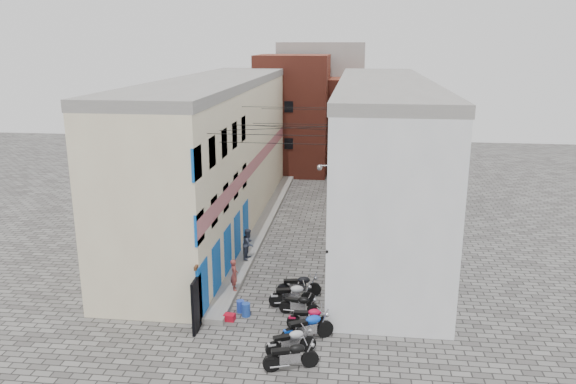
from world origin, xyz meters
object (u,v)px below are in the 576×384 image
at_px(motorcycle_a, 291,355).
at_px(red_crate, 229,317).
at_px(motorcycle_c, 308,326).
at_px(water_jug_near, 246,310).
at_px(motorcycle_b, 291,340).
at_px(motorcycle_e, 299,304).
at_px(motorcycle_f, 292,294).
at_px(motorcycle_d, 310,317).
at_px(person_b, 248,244).
at_px(water_jug_far, 240,306).
at_px(motorcycle_g, 299,284).
at_px(person_a, 234,275).

xyz_separation_m(motorcycle_a, red_crate, (-2.93, 3.22, -0.44)).
relative_size(motorcycle_c, water_jug_near, 3.81).
xyz_separation_m(motorcycle_b, red_crate, (-2.82, 2.24, -0.42)).
xyz_separation_m(motorcycle_e, motorcycle_f, (-0.40, 0.74, 0.08)).
distance_m(motorcycle_d, person_b, 7.48).
height_order(person_b, red_crate, person_b).
xyz_separation_m(motorcycle_d, water_jug_far, (-3.04, 1.09, -0.27)).
bearing_deg(motorcycle_b, red_crate, -153.10).
distance_m(motorcycle_a, motorcycle_g, 5.82).
distance_m(motorcycle_f, water_jug_near, 2.15).
bearing_deg(motorcycle_a, water_jug_near, -165.92).
bearing_deg(motorcycle_c, red_crate, -139.69).
distance_m(motorcycle_g, water_jug_near, 2.94).
bearing_deg(motorcycle_f, motorcycle_e, 15.72).
distance_m(motorcycle_b, red_crate, 3.62).
bearing_deg(motorcycle_g, motorcycle_d, 3.31).
distance_m(motorcycle_c, motorcycle_g, 3.89).
height_order(motorcycle_a, motorcycle_b, motorcycle_a).
relative_size(motorcycle_c, person_b, 1.34).
bearing_deg(person_b, water_jug_far, -166.05).
height_order(motorcycle_b, water_jug_far, motorcycle_b).
bearing_deg(motorcycle_d, motorcycle_g, -170.08).
bearing_deg(person_b, motorcycle_e, -142.36).
distance_m(motorcycle_f, person_a, 2.86).
bearing_deg(person_a, motorcycle_c, -154.58).
xyz_separation_m(motorcycle_c, motorcycle_d, (-0.00, 0.93, -0.09)).
distance_m(motorcycle_c, person_b, 8.30).
bearing_deg(motorcycle_e, motorcycle_a, 8.69).
xyz_separation_m(motorcycle_b, motorcycle_f, (-0.41, 3.83, 0.03)).
relative_size(motorcycle_g, red_crate, 4.47).
relative_size(water_jug_near, red_crate, 1.27).
relative_size(motorcycle_b, red_crate, 4.31).
bearing_deg(water_jug_near, person_b, 99.84).
distance_m(motorcycle_e, water_jug_far, 2.52).
distance_m(motorcycle_b, motorcycle_c, 1.14).
height_order(motorcycle_a, person_a, person_a).
height_order(motorcycle_b, red_crate, motorcycle_b).
xyz_separation_m(motorcycle_d, water_jug_near, (-2.73, 0.76, -0.25)).
bearing_deg(person_b, red_crate, -169.71).
bearing_deg(motorcycle_e, person_b, -142.20).
relative_size(motorcycle_f, water_jug_near, 3.56).
xyz_separation_m(motorcycle_a, motorcycle_b, (-0.12, 0.99, -0.02)).
bearing_deg(motorcycle_e, motorcycle_f, -144.85).
xyz_separation_m(motorcycle_a, motorcycle_c, (0.40, 2.00, 0.05)).
xyz_separation_m(motorcycle_b, motorcycle_e, (-0.01, 3.09, -0.06)).
bearing_deg(motorcycle_e, motorcycle_b, 7.11).
relative_size(motorcycle_c, water_jug_far, 4.17).
height_order(motorcycle_e, person_b, person_b).
bearing_deg(motorcycle_g, red_crate, -56.05).
xyz_separation_m(motorcycle_e, motorcycle_g, (-0.20, 1.74, 0.08)).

